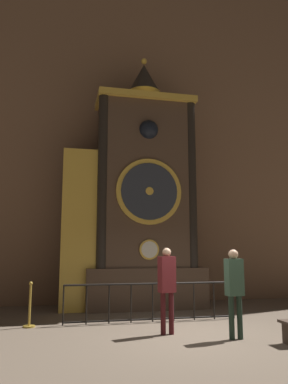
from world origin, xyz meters
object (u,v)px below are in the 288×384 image
clock_tower (135,200)px  stanchion_post (30,312)px  visitor_far (234,285)px  visitor_near (167,282)px

clock_tower → stanchion_post: (-2.94, -2.35, -3.02)m
clock_tower → visitor_far: (1.21, -4.50, -2.29)m
visitor_near → stanchion_post: (-2.93, 1.42, -0.75)m
visitor_near → visitor_far: 1.42m
clock_tower → visitor_near: 4.41m
visitor_near → visitor_far: size_ratio=1.02×
visitor_near → clock_tower: bearing=77.4°
visitor_far → stanchion_post: (-4.15, 2.14, -0.73)m
clock_tower → stanchion_post: bearing=-141.3°
visitor_far → visitor_near: bearing=145.7°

